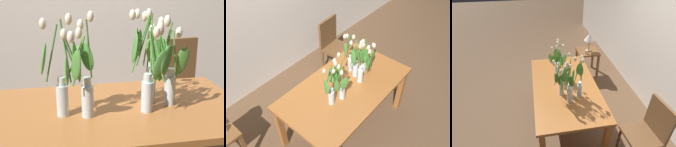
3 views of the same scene
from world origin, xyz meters
The scene contains 10 objects.
ground_plane centered at (0.00, 0.00, 0.00)m, with size 18.00×18.00×0.00m, color brown.
room_wall_rear centered at (0.00, 1.54, 1.35)m, with size 9.00×0.10×2.70m, color silver.
dining_table centered at (0.00, 0.00, 0.65)m, with size 1.60×0.90×0.74m.
tulip_vase_0 centered at (0.33, -0.03, 0.95)m, with size 0.18×0.16×0.54m.
tulip_vase_1 centered at (-0.28, -0.03, 0.97)m, with size 0.25×0.20×0.58m.
tulip_vase_2 centered at (0.22, 0.02, 0.95)m, with size 0.24×0.14×0.58m.
tulip_vase_3 centered at (0.24, 0.14, 0.96)m, with size 0.16×0.18×0.57m.
tulip_vase_4 centered at (-0.18, -0.08, 0.94)m, with size 0.20×0.26×0.58m.
tulip_vase_5 centered at (0.21, -0.10, 0.94)m, with size 0.17×0.15×0.57m.
dining_chair centered at (0.79, 0.89, 0.52)m, with size 0.43×0.43×0.93m.
Camera 2 is at (-1.56, -1.21, 2.76)m, focal length 38.27 mm.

